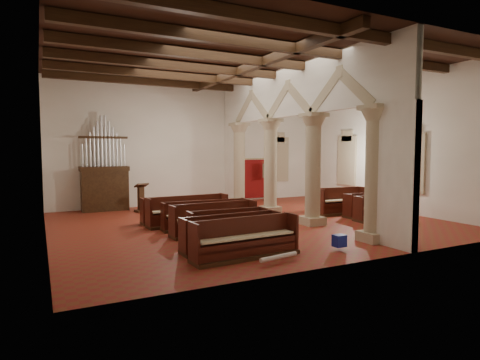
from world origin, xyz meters
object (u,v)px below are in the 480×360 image
aisle_pew_0 (377,212)px  nave_pew_0 (246,245)px  pipe_organ (105,180)px  lectern (141,200)px  processional_banner (266,186)px

aisle_pew_0 → nave_pew_0: bearing=-156.9°
pipe_organ → lectern: (1.35, -1.20, -0.83)m
nave_pew_0 → pipe_organ: bearing=98.5°
lectern → nave_pew_0: (0.68, -8.70, -0.20)m
aisle_pew_0 → pipe_organ: bearing=144.5°
pipe_organ → processional_banner: (8.30, -0.21, -0.60)m
lectern → nave_pew_0: bearing=-98.2°
processional_banner → lectern: bearing=175.3°
lectern → nave_pew_0: lectern is taller
processional_banner → nave_pew_0: processional_banner is taller
lectern → processional_banner: processional_banner is taller
pipe_organ → lectern: 1.99m
lectern → processional_banner: (6.95, 0.99, 0.23)m
lectern → aisle_pew_0: size_ratio=0.67×
processional_banner → aisle_pew_0: (0.78, -7.23, -0.44)m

